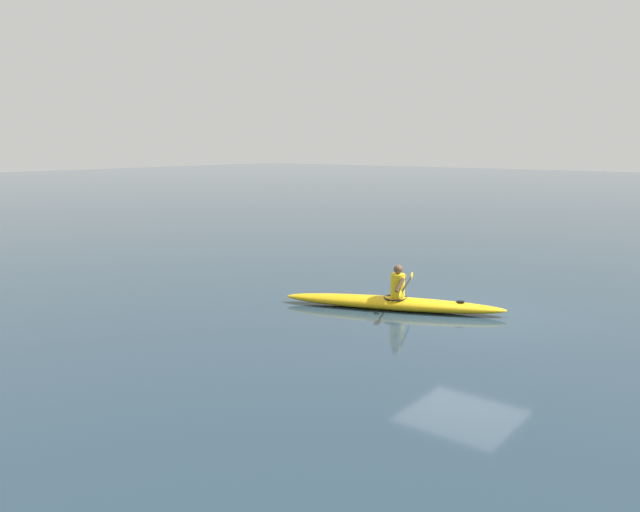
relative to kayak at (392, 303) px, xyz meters
name	(u,v)px	position (x,y,z in m)	size (l,w,h in m)	color
ground_plane	(467,313)	(-1.51, -0.79, -0.15)	(160.00, 160.00, 0.00)	#233847
kayak	(392,303)	(0.00, 0.00, 0.00)	(4.99, 2.58, 0.30)	#EAB214
kayaker	(399,283)	(-0.13, -0.06, 0.48)	(0.98, 2.23, 0.77)	yellow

